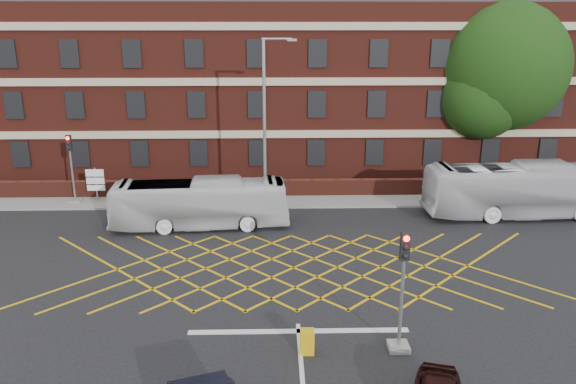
{
  "coord_description": "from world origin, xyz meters",
  "views": [
    {
      "loc": [
        -0.81,
        -21.46,
        10.73
      ],
      "look_at": [
        -0.26,
        1.5,
        3.77
      ],
      "focal_mm": 35.0,
      "sensor_mm": 36.0,
      "label": 1
    }
  ],
  "objects_px": {
    "bus_right": "(523,190)",
    "traffic_light_far": "(73,176)",
    "direction_signs": "(96,181)",
    "street_lamp": "(266,157)",
    "bus_left": "(200,203)",
    "traffic_light_near": "(401,303)",
    "deciduous_tree": "(500,76)",
    "utility_cabinet": "(307,342)"
  },
  "relations": [
    {
      "from": "bus_right",
      "to": "traffic_light_far",
      "type": "xyz_separation_m",
      "value": [
        -26.55,
        2.98,
        0.21
      ]
    },
    {
      "from": "direction_signs",
      "to": "street_lamp",
      "type": "bearing_deg",
      "value": -15.27
    },
    {
      "from": "bus_left",
      "to": "traffic_light_near",
      "type": "relative_size",
      "value": 2.24
    },
    {
      "from": "bus_right",
      "to": "traffic_light_far",
      "type": "bearing_deg",
      "value": 82.23
    },
    {
      "from": "traffic_light_far",
      "to": "direction_signs",
      "type": "distance_m",
      "value": 1.37
    },
    {
      "from": "direction_signs",
      "to": "deciduous_tree",
      "type": "bearing_deg",
      "value": 10.86
    },
    {
      "from": "traffic_light_far",
      "to": "direction_signs",
      "type": "bearing_deg",
      "value": 5.96
    },
    {
      "from": "traffic_light_far",
      "to": "utility_cabinet",
      "type": "xyz_separation_m",
      "value": [
        13.41,
        -16.76,
        -1.33
      ]
    },
    {
      "from": "bus_right",
      "to": "street_lamp",
      "type": "relative_size",
      "value": 1.12
    },
    {
      "from": "street_lamp",
      "to": "deciduous_tree",
      "type": "bearing_deg",
      "value": 26.56
    },
    {
      "from": "bus_left",
      "to": "direction_signs",
      "type": "xyz_separation_m",
      "value": [
        -6.98,
        4.5,
        0.04
      ]
    },
    {
      "from": "deciduous_tree",
      "to": "traffic_light_far",
      "type": "height_order",
      "value": "deciduous_tree"
    },
    {
      "from": "bus_left",
      "to": "deciduous_tree",
      "type": "height_order",
      "value": "deciduous_tree"
    },
    {
      "from": "bus_left",
      "to": "traffic_light_far",
      "type": "bearing_deg",
      "value": 58.32
    },
    {
      "from": "traffic_light_near",
      "to": "direction_signs",
      "type": "relative_size",
      "value": 1.94
    },
    {
      "from": "bus_right",
      "to": "direction_signs",
      "type": "relative_size",
      "value": 5.09
    },
    {
      "from": "traffic_light_near",
      "to": "bus_right",
      "type": "bearing_deg",
      "value": 53.74
    },
    {
      "from": "bus_left",
      "to": "bus_right",
      "type": "height_order",
      "value": "bus_right"
    },
    {
      "from": "bus_left",
      "to": "utility_cabinet",
      "type": "relative_size",
      "value": 11.01
    },
    {
      "from": "traffic_light_near",
      "to": "utility_cabinet",
      "type": "distance_m",
      "value": 3.42
    },
    {
      "from": "direction_signs",
      "to": "utility_cabinet",
      "type": "height_order",
      "value": "direction_signs"
    },
    {
      "from": "deciduous_tree",
      "to": "direction_signs",
      "type": "distance_m",
      "value": 27.59
    },
    {
      "from": "bus_left",
      "to": "deciduous_tree",
      "type": "bearing_deg",
      "value": -67.78
    },
    {
      "from": "direction_signs",
      "to": "utility_cabinet",
      "type": "xyz_separation_m",
      "value": [
        12.1,
        -16.89,
        -0.94
      ]
    },
    {
      "from": "street_lamp",
      "to": "utility_cabinet",
      "type": "xyz_separation_m",
      "value": [
        1.54,
        -14.01,
        -3.08
      ]
    },
    {
      "from": "bus_left",
      "to": "traffic_light_far",
      "type": "distance_m",
      "value": 9.37
    },
    {
      "from": "traffic_light_near",
      "to": "direction_signs",
      "type": "xyz_separation_m",
      "value": [
        -15.24,
        16.75,
        -0.39
      ]
    },
    {
      "from": "deciduous_tree",
      "to": "bus_left",
      "type": "bearing_deg",
      "value": -153.85
    },
    {
      "from": "bus_right",
      "to": "deciduous_tree",
      "type": "height_order",
      "value": "deciduous_tree"
    },
    {
      "from": "street_lamp",
      "to": "direction_signs",
      "type": "relative_size",
      "value": 4.52
    },
    {
      "from": "bus_right",
      "to": "street_lamp",
      "type": "distance_m",
      "value": 14.81
    },
    {
      "from": "traffic_light_far",
      "to": "utility_cabinet",
      "type": "relative_size",
      "value": 4.91
    },
    {
      "from": "direction_signs",
      "to": "utility_cabinet",
      "type": "distance_m",
      "value": 20.8
    },
    {
      "from": "bus_right",
      "to": "direction_signs",
      "type": "distance_m",
      "value": 25.43
    },
    {
      "from": "bus_right",
      "to": "street_lamp",
      "type": "height_order",
      "value": "street_lamp"
    },
    {
      "from": "street_lamp",
      "to": "utility_cabinet",
      "type": "distance_m",
      "value": 14.43
    },
    {
      "from": "bus_right",
      "to": "traffic_light_near",
      "type": "height_order",
      "value": "traffic_light_near"
    },
    {
      "from": "bus_right",
      "to": "traffic_light_near",
      "type": "relative_size",
      "value": 2.62
    },
    {
      "from": "deciduous_tree",
      "to": "bus_right",
      "type": "bearing_deg",
      "value": -98.62
    },
    {
      "from": "bus_left",
      "to": "deciduous_tree",
      "type": "relative_size",
      "value": 0.78
    },
    {
      "from": "utility_cabinet",
      "to": "deciduous_tree",
      "type": "bearing_deg",
      "value": 56.79
    },
    {
      "from": "deciduous_tree",
      "to": "street_lamp",
      "type": "bearing_deg",
      "value": -153.44
    }
  ]
}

